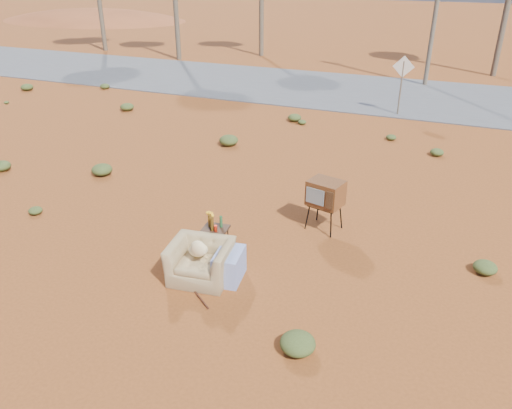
% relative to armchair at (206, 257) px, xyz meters
% --- Properties ---
extents(ground, '(140.00, 140.00, 0.00)m').
position_rel_armchair_xyz_m(ground, '(0.30, 0.32, -0.45)').
color(ground, brown).
rests_on(ground, ground).
extents(highway, '(140.00, 7.00, 0.04)m').
position_rel_armchair_xyz_m(highway, '(0.30, 15.32, -0.43)').
color(highway, '#565659').
rests_on(highway, ground).
extents(dirt_mound, '(26.00, 18.00, 2.00)m').
position_rel_armchair_xyz_m(dirt_mound, '(-29.70, 34.32, -0.45)').
color(dirt_mound, '#A24E27').
rests_on(dirt_mound, ground).
extents(armchair, '(1.37, 0.99, 0.97)m').
position_rel_armchair_xyz_m(armchair, '(0.00, 0.00, 0.00)').
color(armchair, '#9A7F54').
rests_on(armchair, ground).
extents(tv_unit, '(0.82, 0.72, 1.14)m').
position_rel_armchair_xyz_m(tv_unit, '(1.52, 2.65, 0.39)').
color(tv_unit, black).
rests_on(tv_unit, ground).
extents(side_table, '(0.52, 0.52, 0.98)m').
position_rel_armchair_xyz_m(side_table, '(-0.15, 0.66, 0.26)').
color(side_table, '#372114').
rests_on(side_table, ground).
extents(rusty_bar, '(1.13, 0.88, 0.04)m').
position_rel_armchair_xyz_m(rusty_bar, '(-0.10, -0.40, -0.43)').
color(rusty_bar, '#502015').
rests_on(rusty_bar, ground).
extents(road_sign, '(0.78, 0.06, 2.19)m').
position_rel_armchair_xyz_m(road_sign, '(1.80, 12.32, 1.05)').
color(road_sign, brown).
rests_on(road_sign, ground).
extents(scrub_patch, '(17.49, 8.07, 0.33)m').
position_rel_armchair_xyz_m(scrub_patch, '(-0.53, 4.73, -0.31)').
color(scrub_patch, '#425123').
rests_on(scrub_patch, ground).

